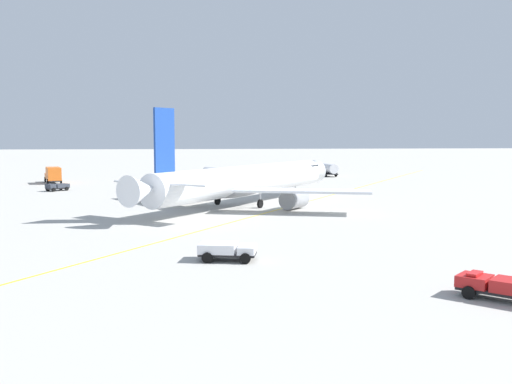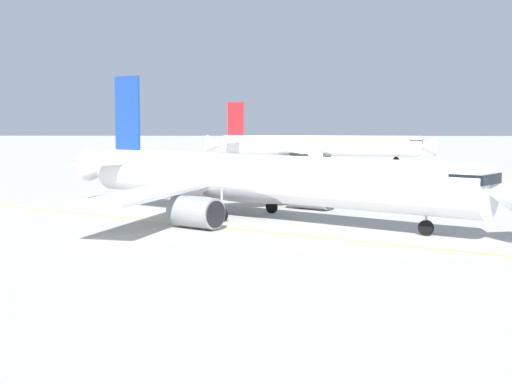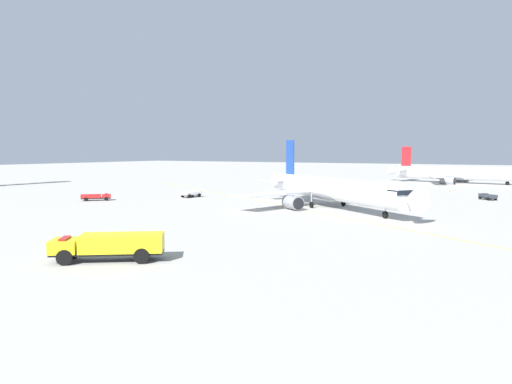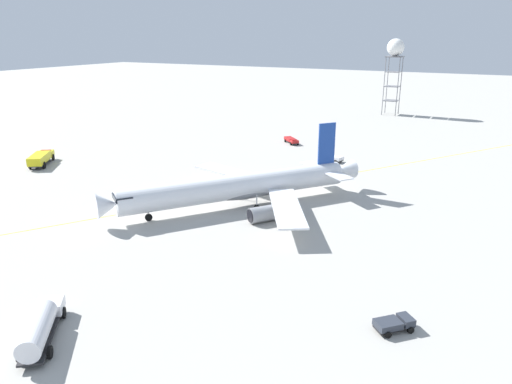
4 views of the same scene
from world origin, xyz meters
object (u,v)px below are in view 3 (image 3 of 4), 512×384
Objects in this scene: pushback_tug_truck at (191,194)px; safety_cone_mid at (455,190)px; airliner_main at (332,190)px; fire_tender_truck at (110,245)px; safety_cone_near at (450,191)px; baggage_truck_truck at (488,196)px; ops_pickup_truck at (96,197)px; airliner_secondary at (455,174)px.

pushback_tug_truck is 66.32m from safety_cone_mid.
airliner_main is 67.47× the size of safety_cone_mid.
pushback_tug_truck is 8.30× the size of safety_cone_mid.
fire_tender_truck reaches higher than safety_cone_near.
baggage_truck_truck reaches higher than safety_cone_near.
safety_cone_mid is at bearing 111.35° from airliner_main.
baggage_truck_truck is 62.12m from pushback_tug_truck.
pushback_tug_truck is at bearing -149.67° from airliner_main.
safety_cone_near is 3.37m from safety_cone_mid.
ops_pickup_truck is 1.42× the size of baggage_truck_truck.
ops_pickup_truck is at bearing 45.66° from safety_cone_mid.
airliner_main is 49.83m from fire_tender_truck.
airliner_main is at bearing -127.90° from fire_tender_truck.
safety_cone_mid is at bearing -73.15° from airliner_secondary.
safety_cone_mid is (-13.89, -49.99, -2.87)m from airliner_main.
pushback_tug_truck is 63.45m from safety_cone_near.
ops_pickup_truck is at bearing 75.09° from baggage_truck_truck.
airliner_main is at bearing -31.65° from ops_pickup_truck.
baggage_truck_truck is 0.83× the size of pushback_tug_truck.
fire_tender_truck is (-43.76, 38.21, 0.73)m from ops_pickup_truck.
fire_tender_truck is (2.48, 49.74, -1.61)m from airliner_main.
baggage_truck_truck is 83.16m from fire_tender_truck.
airliner_secondary reaches higher than pushback_tug_truck.
ops_pickup_truck reaches higher than safety_cone_near.
fire_tender_truck reaches higher than pushback_tug_truck.
safety_cone_mid is (-47.65, -46.12, -0.52)m from pushback_tug_truck.
safety_cone_mid is at bearing -134.36° from fire_tender_truck.
ops_pickup_truck is at bearing -76.17° from fire_tender_truck.
pushback_tug_truck is (33.76, -3.87, -2.35)m from airliner_main.
fire_tender_truck reaches higher than baggage_truck_truck.
airliner_main is 6.87× the size of ops_pickup_truck.
fire_tender_truck is at bearing -55.99° from airliner_main.
ops_pickup_truck reaches higher than baggage_truck_truck.
fire_tender_truck is at bearing -86.05° from airliner_secondary.
safety_cone_near is (-46.78, -42.86, -0.52)m from pushback_tug_truck.
airliner_secondary is 54.23m from baggage_truck_truck.
safety_cone_near is at bearing -75.24° from airliner_secondary.
safety_cone_near is (-59.27, -58.27, -0.53)m from ops_pickup_truck.
pushback_tug_truck is (43.34, 78.12, -2.07)m from airliner_secondary.
baggage_truck_truck is at bearing 89.09° from airliner_main.
safety_cone_mid is (-60.13, -61.53, -0.53)m from ops_pickup_truck.
airliner_secondary is 35.52m from safety_cone_near.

